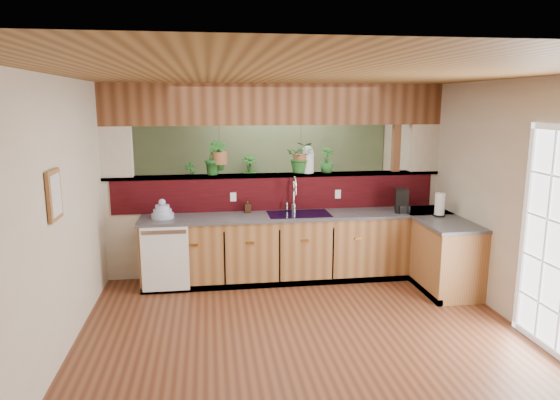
{
  "coord_description": "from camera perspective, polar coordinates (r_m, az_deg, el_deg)",
  "views": [
    {
      "loc": [
        -0.92,
        -5.36,
        2.36
      ],
      "look_at": [
        -0.04,
        0.7,
        1.15
      ],
      "focal_mm": 32.0,
      "sensor_mm": 36.0,
      "label": 1
    }
  ],
  "objects": [
    {
      "name": "french_door",
      "position": [
        5.33,
        29.0,
        -4.49
      ],
      "size": [
        0.06,
        1.02,
        2.16
      ],
      "primitive_type": "cube",
      "color": "white",
      "rests_on": "ground"
    },
    {
      "name": "header_beam",
      "position": [
        6.78,
        -0.44,
        10.88
      ],
      "size": [
        4.6,
        0.15,
        0.55
      ],
      "primitive_type": "cube",
      "color": "brown",
      "rests_on": "ground"
    },
    {
      "name": "shelving_console",
      "position": [
        8.82,
        -6.28,
        -1.08
      ],
      "size": [
        1.44,
        0.77,
        0.93
      ],
      "primitive_type": "cube",
      "rotation": [
        0.0,
        0.0,
        -0.3
      ],
      "color": "black",
      "rests_on": "ground"
    },
    {
      "name": "countertop",
      "position": [
        6.75,
        7.24,
        -5.37
      ],
      "size": [
        4.14,
        1.52,
        0.9
      ],
      "color": "brown",
      "rests_on": "ground"
    },
    {
      "name": "hanging_plant_b",
      "position": [
        6.85,
        2.41,
        6.45
      ],
      "size": [
        0.46,
        0.43,
        0.56
      ],
      "color": "brown",
      "rests_on": "header_beam"
    },
    {
      "name": "framed_print",
      "position": [
        4.83,
        -24.37,
        0.52
      ],
      "size": [
        0.04,
        0.35,
        0.45
      ],
      "color": "brown",
      "rests_on": "wall_left"
    },
    {
      "name": "pass_through_partition",
      "position": [
        6.88,
        -0.18,
        1.38
      ],
      "size": [
        4.6,
        0.21,
        2.6
      ],
      "color": "beige",
      "rests_on": "ground"
    },
    {
      "name": "glass_jar",
      "position": [
        6.89,
        3.18,
        4.65
      ],
      "size": [
        0.17,
        0.17,
        0.38
      ],
      "color": "silver",
      "rests_on": "pass_through_ledge"
    },
    {
      "name": "paper_towel",
      "position": [
        6.77,
        17.79,
        -0.55
      ],
      "size": [
        0.15,
        0.15,
        0.32
      ],
      "color": "black",
      "rests_on": "countertop"
    },
    {
      "name": "faucet",
      "position": [
        6.7,
        1.6,
        0.86
      ],
      "size": [
        0.21,
        0.21,
        0.49
      ],
      "color": "#B7B7B2",
      "rests_on": "countertop"
    },
    {
      "name": "pass_through_ledge",
      "position": [
        6.85,
        -0.42,
        2.86
      ],
      "size": [
        4.6,
        0.21,
        0.04
      ],
      "primitive_type": "cube",
      "color": "brown",
      "rests_on": "ground"
    },
    {
      "name": "floor_plant",
      "position": [
        8.3,
        7.23,
        -2.98
      ],
      "size": [
        0.72,
        0.65,
        0.69
      ],
      "primitive_type": "imported",
      "rotation": [
        0.0,
        0.0,
        0.21
      ],
      "color": "#205A21",
      "rests_on": "ground"
    },
    {
      "name": "wall_front",
      "position": [
        2.33,
        16.7,
        -16.34
      ],
      "size": [
        4.6,
        0.02,
        2.6
      ],
      "primitive_type": "cube",
      "color": "beige",
      "rests_on": "ground"
    },
    {
      "name": "shelf_plant_a",
      "position": [
        8.7,
        -10.17,
        3.04
      ],
      "size": [
        0.2,
        0.14,
        0.38
      ],
      "primitive_type": "imported",
      "rotation": [
        0.0,
        0.0,
        -0.02
      ],
      "color": "#205A21",
      "rests_on": "shelving_console"
    },
    {
      "name": "hanging_plant_a",
      "position": [
        6.74,
        -6.94,
        6.22
      ],
      "size": [
        0.23,
        0.19,
        0.54
      ],
      "color": "brown",
      "rests_on": "header_beam"
    },
    {
      "name": "ledge_plant_left",
      "position": [
        6.75,
        -7.53,
        4.83
      ],
      "size": [
        0.3,
        0.26,
        0.47
      ],
      "primitive_type": "imported",
      "rotation": [
        0.0,
        0.0,
        -0.23
      ],
      "color": "#205A21",
      "rests_on": "pass_through_ledge"
    },
    {
      "name": "ceiling",
      "position": [
        5.45,
        1.54,
        13.7
      ],
      "size": [
        4.6,
        7.0,
        0.01
      ],
      "primitive_type": "cube",
      "color": "brown",
      "rests_on": "ground"
    },
    {
      "name": "ledge_plant_right",
      "position": [
        6.95,
        5.38,
        4.55
      ],
      "size": [
        0.2,
        0.2,
        0.35
      ],
      "primitive_type": "imported",
      "rotation": [
        0.0,
        0.0,
        -0.02
      ],
      "color": "#205A21",
      "rests_on": "pass_through_ledge"
    },
    {
      "name": "navy_sink",
      "position": [
        6.63,
        2.17,
        -2.27
      ],
      "size": [
        0.82,
        0.5,
        0.18
      ],
      "color": "black",
      "rests_on": "countertop"
    },
    {
      "name": "dish_stack",
      "position": [
        6.53,
        -13.28,
        -1.36
      ],
      "size": [
        0.29,
        0.29,
        0.25
      ],
      "color": "#A9B7DA",
      "rests_on": "countertop"
    },
    {
      "name": "wall_right",
      "position": [
        6.34,
        22.41,
        0.7
      ],
      "size": [
        0.02,
        7.0,
        2.6
      ],
      "primitive_type": "cube",
      "color": "beige",
      "rests_on": "ground"
    },
    {
      "name": "coffee_maker",
      "position": [
        6.9,
        13.74,
        -0.16
      ],
      "size": [
        0.17,
        0.28,
        0.31
      ],
      "rotation": [
        0.0,
        0.0,
        -0.3
      ],
      "color": "black",
      "rests_on": "countertop"
    },
    {
      "name": "wall_back",
      "position": [
        8.97,
        -2.29,
        4.38
      ],
      "size": [
        4.6,
        0.02,
        2.6
      ],
      "primitive_type": "cube",
      "color": "beige",
      "rests_on": "ground"
    },
    {
      "name": "shelf_plant_b",
      "position": [
        8.72,
        -3.52,
        3.54
      ],
      "size": [
        0.27,
        0.27,
        0.48
      ],
      "primitive_type": "imported",
      "rotation": [
        0.0,
        0.0,
        0.02
      ],
      "color": "#205A21",
      "rests_on": "shelving_console"
    },
    {
      "name": "wall_left",
      "position": [
        5.64,
        -22.24,
        -0.5
      ],
      "size": [
        0.02,
        7.0,
        2.6
      ],
      "primitive_type": "cube",
      "color": "beige",
      "rests_on": "ground"
    },
    {
      "name": "dishwasher",
      "position": [
        6.34,
        -12.99,
        -6.59
      ],
      "size": [
        0.58,
        0.03,
        0.82
      ],
      "color": "white",
      "rests_on": "ground"
    },
    {
      "name": "ground",
      "position": [
        5.93,
        1.41,
        -12.28
      ],
      "size": [
        4.6,
        7.0,
        0.01
      ],
      "primitive_type": "cube",
      "color": "#5B2F1C",
      "rests_on": "ground"
    },
    {
      "name": "soap_dispenser",
      "position": [
        6.68,
        -3.73,
        -0.65
      ],
      "size": [
        0.09,
        0.09,
        0.19
      ],
      "primitive_type": "imported",
      "rotation": [
        0.0,
        0.0,
        0.06
      ],
      "color": "#392114",
      "rests_on": "countertop"
    },
    {
      "name": "sage_backwall",
      "position": [
        8.95,
        -2.28,
        4.36
      ],
      "size": [
        4.55,
        0.02,
        2.55
      ],
      "primitive_type": "cube",
      "color": "#5E724D",
      "rests_on": "ground"
    }
  ]
}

